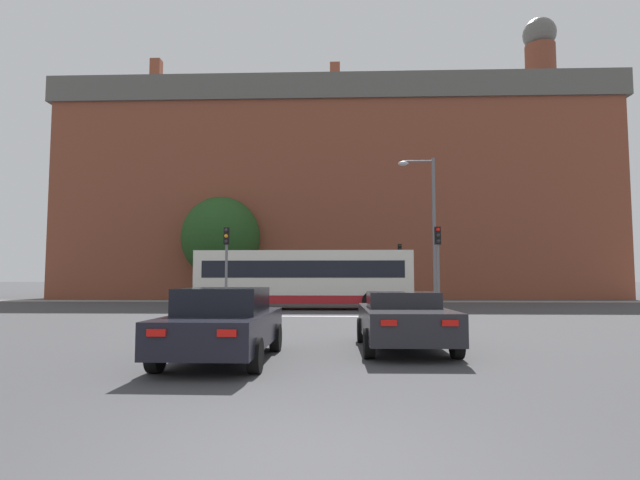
% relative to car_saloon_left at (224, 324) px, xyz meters
% --- Properties ---
extents(ground_plane, '(400.00, 400.00, 0.00)m').
position_rel_car_saloon_left_xyz_m(ground_plane, '(2.05, -5.85, -0.76)').
color(ground_plane, '#3D3D3F').
extents(stop_line_strip, '(7.24, 0.30, 0.01)m').
position_rel_car_saloon_left_xyz_m(stop_line_strip, '(2.05, 11.99, -0.76)').
color(stop_line_strip, silver).
rests_on(stop_line_strip, ground_plane).
extents(far_pavement, '(68.04, 2.50, 0.01)m').
position_rel_car_saloon_left_xyz_m(far_pavement, '(2.05, 26.20, -0.76)').
color(far_pavement, gray).
rests_on(far_pavement, ground_plane).
extents(brick_civic_building, '(47.47, 10.73, 25.35)m').
position_rel_car_saloon_left_xyz_m(brick_civic_building, '(2.19, 34.22, 8.57)').
color(brick_civic_building, brown).
rests_on(brick_civic_building, ground_plane).
extents(car_saloon_left, '(2.07, 4.42, 1.50)m').
position_rel_car_saloon_left_xyz_m(car_saloon_left, '(0.00, 0.00, 0.00)').
color(car_saloon_left, black).
rests_on(car_saloon_left, ground_plane).
extents(car_roadster_right, '(2.11, 4.36, 1.36)m').
position_rel_car_saloon_left_xyz_m(car_roadster_right, '(3.94, 1.74, -0.06)').
color(car_roadster_right, '#232328').
rests_on(car_roadster_right, ground_plane).
extents(bus_crossing_lead, '(11.63, 2.68, 3.17)m').
position_rel_car_saloon_left_xyz_m(bus_crossing_lead, '(0.53, 16.99, 0.94)').
color(bus_crossing_lead, silver).
rests_on(bus_crossing_lead, ground_plane).
extents(traffic_light_far_right, '(0.26, 0.31, 4.12)m').
position_rel_car_saloon_left_xyz_m(traffic_light_far_right, '(6.81, 25.32, 2.01)').
color(traffic_light_far_right, slate).
rests_on(traffic_light_far_right, ground_plane).
extents(traffic_light_near_right, '(0.26, 0.31, 4.01)m').
position_rel_car_saloon_left_xyz_m(traffic_light_near_right, '(6.89, 12.23, 1.94)').
color(traffic_light_near_right, slate).
rests_on(traffic_light_near_right, ground_plane).
extents(traffic_light_near_left, '(0.26, 0.31, 4.04)m').
position_rel_car_saloon_left_xyz_m(traffic_light_near_left, '(-2.78, 12.54, 1.96)').
color(traffic_light_near_left, slate).
rests_on(traffic_light_near_left, ground_plane).
extents(street_lamp_junction, '(1.76, 0.36, 7.45)m').
position_rel_car_saloon_left_xyz_m(street_lamp_junction, '(6.70, 13.41, 3.73)').
color(street_lamp_junction, slate).
rests_on(street_lamp_junction, ground_plane).
extents(pedestrian_waiting, '(0.45, 0.41, 1.73)m').
position_rel_car_saloon_left_xyz_m(pedestrian_waiting, '(-3.94, 25.96, 0.25)').
color(pedestrian_waiting, brown).
rests_on(pedestrian_waiting, ground_plane).
extents(pedestrian_walking_east, '(0.42, 0.45, 1.68)m').
position_rel_car_saloon_left_xyz_m(pedestrian_walking_east, '(2.61, 26.74, 0.22)').
color(pedestrian_walking_east, brown).
rests_on(pedestrian_walking_east, ground_plane).
extents(tree_by_building, '(6.13, 6.13, 8.09)m').
position_rel_car_saloon_left_xyz_m(tree_by_building, '(-6.81, 28.46, 4.11)').
color(tree_by_building, '#4C3823').
rests_on(tree_by_building, ground_plane).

